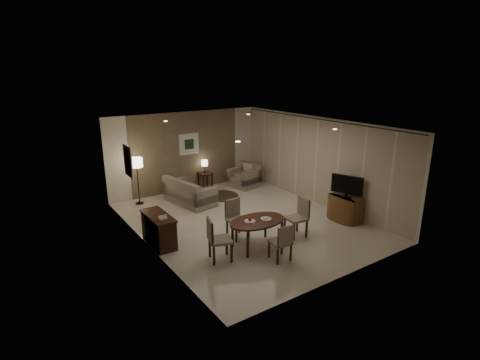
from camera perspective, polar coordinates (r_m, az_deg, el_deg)
room_shell at (r=10.35m, az=-0.62°, el=1.33°), size 5.50×7.00×2.70m
taupe_accent at (r=12.96m, az=-8.17°, el=4.32°), size 3.96×0.03×2.70m
curtain_wall at (r=11.72m, az=11.50°, el=2.68°), size 0.08×6.70×2.58m
curtain_rod at (r=11.48m, az=11.88°, el=9.08°), size 0.03×6.80×0.03m
art_back_frame at (r=12.93m, az=-7.77°, el=5.44°), size 0.72×0.03×0.72m
art_back_canvas at (r=12.92m, az=-7.74°, el=5.43°), size 0.34×0.01×0.34m
art_left_frame at (r=9.80m, az=-16.70°, el=2.75°), size 0.03×0.60×0.80m
art_left_canvas at (r=9.81m, az=-16.62°, el=2.76°), size 0.01×0.46×0.64m
downlight_nl at (r=7.50m, az=-0.32°, el=5.86°), size 0.10×0.10×0.01m
downlight_nr at (r=9.33m, az=14.27°, el=7.50°), size 0.10×0.10×0.01m
downlight_fl at (r=10.65m, az=-11.26°, el=8.78°), size 0.10×0.10×0.01m
downlight_fr at (r=12.01m, az=1.29°, el=9.97°), size 0.10×0.10×0.01m
console_desk at (r=9.26m, az=-12.27°, el=-7.39°), size 0.48×1.20×0.75m
telephone at (r=8.84m, az=-11.70°, el=-5.56°), size 0.20×0.14×0.09m
tv_cabinet at (r=10.85m, az=15.77°, el=-4.15°), size 0.48×0.90×0.70m
flat_tv at (r=10.62m, az=15.98°, el=-0.79°), size 0.36×0.85×0.60m
dining_table at (r=8.95m, az=2.63°, el=-8.15°), size 1.43×0.90×0.67m
chair_near at (r=8.39m, az=6.13°, el=-9.30°), size 0.46×0.46×0.86m
chair_far at (r=9.34m, az=-0.33°, el=-6.05°), size 0.49×0.49×0.96m
chair_left at (r=8.31m, az=-3.02°, el=-9.03°), size 0.59×0.59×0.98m
chair_right at (r=9.53m, az=8.52°, el=-5.73°), size 0.52×0.52×0.98m
plate_a at (r=8.75m, az=1.51°, el=-6.28°), size 0.26×0.26×0.02m
plate_b at (r=8.90m, az=3.99°, el=-5.91°), size 0.26×0.26×0.02m
fruit_apple at (r=8.73m, az=1.51°, el=-5.96°), size 0.09×0.09×0.09m
napkin at (r=8.89m, az=4.00°, el=-5.77°), size 0.12×0.08×0.03m
round_rug at (r=12.49m, az=-2.99°, el=-2.41°), size 1.20×1.20×0.01m
sofa at (r=11.81m, az=-7.65°, el=-1.65°), size 1.85×1.16×0.81m
armchair at (r=13.35m, az=0.64°, el=0.69°), size 1.03×1.07×0.82m
side_table at (r=13.26m, az=-5.30°, el=-0.07°), size 0.44×0.44×0.57m
table_lamp at (r=13.13m, az=-5.41°, el=2.18°), size 0.22×0.22×0.50m
floor_lamp at (r=11.98m, az=-15.30°, el=-0.17°), size 0.37×0.37×1.48m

